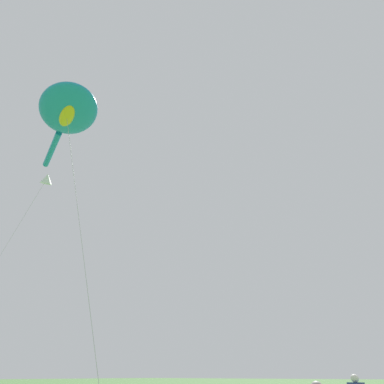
{
  "coord_description": "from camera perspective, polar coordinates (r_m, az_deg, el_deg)",
  "views": [
    {
      "loc": [
        -8.72,
        0.5,
        1.43
      ],
      "look_at": [
        1.69,
        8.3,
        8.76
      ],
      "focal_mm": 30.48,
      "sensor_mm": 36.0,
      "label": 1
    }
  ],
  "objects": [
    {
      "name": "small_kite_box_yellow",
      "position": [
        26.1,
        -24.09,
        2.06
      ],
      "size": [
        4.24,
        1.3,
        14.48
      ],
      "rotation": [
        0.0,
        0.0,
        -0.48
      ],
      "color": "white",
      "rests_on": "ground"
    },
    {
      "name": "big_show_kite",
      "position": [
        23.84,
        -20.94,
        12.94
      ],
      "size": [
        5.38,
        12.23,
        17.36
      ],
      "rotation": [
        0.0,
        0.0,
        -1.93
      ],
      "color": "#1E8CBF",
      "rests_on": "ground"
    }
  ]
}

